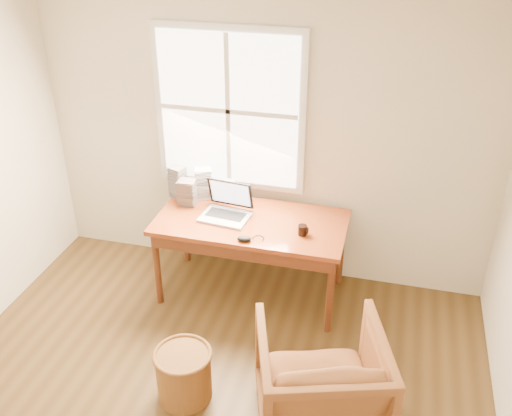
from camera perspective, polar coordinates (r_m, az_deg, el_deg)
The scene contains 11 objects.
room_shell at distance 3.19m, azimuth -8.63°, elevation -6.84°, with size 4.04×4.54×2.64m.
desk at distance 4.80m, azimuth -0.49°, elevation -1.43°, with size 1.60×0.80×0.04m, color brown.
armchair at distance 3.91m, azimuth 6.45°, elevation -16.80°, with size 0.81×0.83×0.76m, color brown.
wicker_stool at distance 4.21m, azimuth -7.21°, elevation -16.24°, with size 0.39×0.39×0.39m, color brown.
laptop at distance 4.75m, azimuth -3.18°, elevation 0.39°, with size 0.37×0.39×0.28m, color silver, non-canonical shape.
mouse at distance 4.50m, azimuth -1.19°, elevation -3.10°, with size 0.11×0.07×0.04m, color black.
coffee_mug at distance 4.59m, azimuth 4.67°, elevation -2.21°, with size 0.07×0.07×0.08m, color black.
cd_stack_a at distance 5.10m, azimuth -5.26°, elevation 2.46°, with size 0.14×0.12×0.28m, color silver.
cd_stack_b at distance 5.02m, azimuth -6.91°, elevation 1.57°, with size 0.15×0.13×0.23m, color #27282D.
cd_stack_c at distance 5.14m, azimuth -7.85°, elevation 2.64°, with size 0.13×0.11×0.29m, color #93939F.
cd_stack_d at distance 5.07m, azimuth -3.02°, elevation 1.72°, with size 0.14×0.12×0.18m, color silver.
Camera 1 is at (1.08, -2.18, 3.18)m, focal length 40.00 mm.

